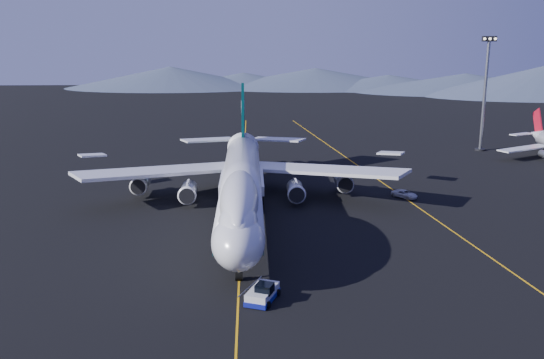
{
  "coord_description": "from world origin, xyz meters",
  "views": [
    {
      "loc": [
        1.59,
        -96.5,
        30.23
      ],
      "look_at": [
        5.08,
        1.17,
        6.0
      ],
      "focal_mm": 40.0,
      "sensor_mm": 36.0,
      "label": 1
    }
  ],
  "objects_px": {
    "pushback_tug": "(262,294)",
    "floodlight_mast": "(485,94)",
    "boeing_747": "(241,183)",
    "service_van": "(405,194)"
  },
  "relations": [
    {
      "from": "pushback_tug",
      "to": "floodlight_mast",
      "type": "relative_size",
      "value": 0.2
    },
    {
      "from": "pushback_tug",
      "to": "floodlight_mast",
      "type": "distance_m",
      "value": 105.4
    },
    {
      "from": "boeing_747",
      "to": "service_van",
      "type": "height_order",
      "value": "boeing_747"
    },
    {
      "from": "boeing_747",
      "to": "floodlight_mast",
      "type": "bearing_deg",
      "value": 42.0
    },
    {
      "from": "floodlight_mast",
      "to": "boeing_747",
      "type": "bearing_deg",
      "value": -138.0
    },
    {
      "from": "boeing_747",
      "to": "service_van",
      "type": "distance_m",
      "value": 32.22
    },
    {
      "from": "boeing_747",
      "to": "pushback_tug",
      "type": "xyz_separation_m",
      "value": [
        2.77,
        -32.33,
        -5.1
      ]
    },
    {
      "from": "boeing_747",
      "to": "floodlight_mast",
      "type": "height_order",
      "value": "floodlight_mast"
    },
    {
      "from": "boeing_747",
      "to": "service_van",
      "type": "relative_size",
      "value": 14.7
    },
    {
      "from": "pushback_tug",
      "to": "service_van",
      "type": "distance_m",
      "value": 50.81
    }
  ]
}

